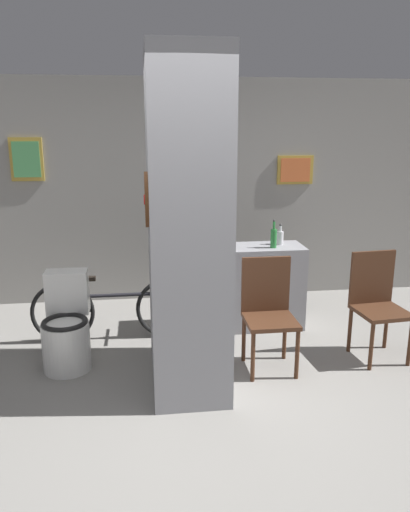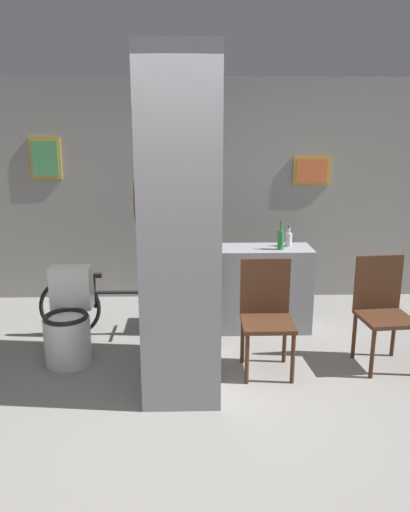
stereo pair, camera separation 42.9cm
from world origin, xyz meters
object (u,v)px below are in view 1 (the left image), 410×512
chair_by_doorway (377,301)px  bicycle (116,309)px  toilet (67,330)px  bottle_tall (274,237)px  chair_near_pillar (268,309)px

chair_by_doorway → bicycle: (-2.38, 0.64, -0.21)m
toilet → bottle_tall: bottle_tall is taller
chair_near_pillar → bottle_tall: (0.25, 0.82, 0.45)m
toilet → chair_by_doorway: chair_by_doorway is taller
toilet → bottle_tall: size_ratio=2.82×
chair_near_pillar → chair_by_doorway: same height
bicycle → toilet: bearing=-128.4°
toilet → bottle_tall: (1.99, 0.60, 0.64)m
bicycle → bottle_tall: bearing=3.4°
bottle_tall → toilet: bearing=-163.3°
toilet → chair_by_doorway: (2.78, -0.14, 0.19)m
chair_by_doorway → bottle_tall: size_ratio=3.32×
bottle_tall → bicycle: bearing=-176.6°
chair_near_pillar → bottle_tall: size_ratio=3.32×
chair_by_doorway → bottle_tall: 1.16m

